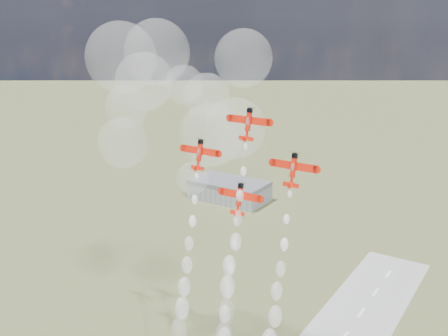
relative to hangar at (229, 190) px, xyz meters
name	(u,v)px	position (x,y,z in m)	size (l,w,h in m)	color
hangar	(229,190)	(0.00, 0.00, 0.00)	(50.00, 28.00, 13.00)	gray
plane_lead	(248,123)	(109.70, -168.70, 85.60)	(11.82, 4.20, 8.34)	red
plane_left	(199,154)	(95.89, -170.76, 76.16)	(11.82, 4.20, 8.34)	red
plane_right	(293,169)	(123.51, -170.76, 76.16)	(11.82, 4.20, 8.34)	red
plane_slot	(239,198)	(109.70, -172.83, 66.71)	(11.82, 4.20, 8.34)	red
smoke_trail_lead	(226,315)	(109.71, -179.30, 36.16)	(5.40, 14.61, 58.41)	white
smoke_trail_left	(179,334)	(95.86, -181.66, 26.78)	(5.75, 14.95, 58.14)	white
drifted_smoke_cloud	(174,97)	(74.19, -152.99, 87.44)	(58.34, 40.78, 56.32)	white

